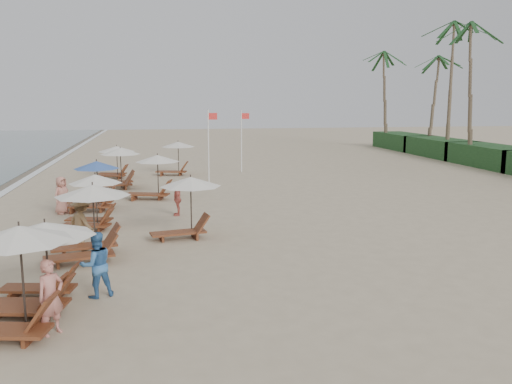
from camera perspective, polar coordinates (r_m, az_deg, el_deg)
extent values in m
plane|color=tan|center=(15.65, 0.78, -8.82)|extent=(160.00, 160.00, 0.00)
cube|color=#193D1C|center=(44.43, 23.71, 3.51)|extent=(3.20, 8.00, 1.60)
cube|color=#193D1C|center=(50.78, 18.98, 4.48)|extent=(3.20, 8.00, 1.60)
cube|color=#193D1C|center=(57.41, 15.31, 5.21)|extent=(3.20, 8.00, 1.60)
cylinder|color=brown|center=(44.74, 22.27, 9.43)|extent=(0.36, 0.36, 10.60)
cylinder|color=brown|center=(49.66, 19.92, 9.99)|extent=(0.36, 0.36, 11.40)
cylinder|color=brown|center=(54.64, 17.91, 8.77)|extent=(0.36, 0.36, 9.00)
cylinder|color=brown|center=(58.51, 13.92, 9.38)|extent=(0.36, 0.36, 9.80)
cylinder|color=black|center=(12.79, -23.51, -8.59)|extent=(0.05, 0.05, 2.28)
cone|color=white|center=(12.51, -23.83, -4.06)|extent=(2.23, 2.23, 0.35)
cylinder|color=black|center=(14.19, -21.26, -7.24)|extent=(0.05, 0.05, 2.00)
cone|color=white|center=(13.96, -21.49, -3.70)|extent=(2.41, 2.41, 0.35)
cylinder|color=black|center=(17.66, -16.79, -3.21)|extent=(0.05, 0.05, 2.31)
cone|color=white|center=(17.46, -16.96, 0.17)|extent=(2.33, 2.33, 0.35)
cylinder|color=black|center=(21.97, -16.58, -1.04)|extent=(0.05, 0.05, 2.05)
cone|color=white|center=(21.82, -16.70, 1.35)|extent=(2.05, 2.05, 0.35)
cylinder|color=black|center=(25.68, -16.46, 0.60)|extent=(0.05, 0.05, 2.17)
cone|color=#385BA5|center=(25.55, -16.57, 2.78)|extent=(2.08, 2.08, 0.35)
cylinder|color=black|center=(31.68, -14.14, 2.41)|extent=(0.05, 0.05, 2.21)
cone|color=white|center=(31.57, -14.21, 4.22)|extent=(2.26, 2.26, 0.35)
cylinder|color=black|center=(35.85, -14.52, 3.03)|extent=(0.05, 0.05, 1.98)
cone|color=white|center=(35.76, -14.59, 4.45)|extent=(2.35, 2.35, 0.35)
cylinder|color=black|center=(19.86, -6.90, -1.68)|extent=(0.05, 0.05, 2.15)
cone|color=white|center=(19.70, -6.96, 1.10)|extent=(2.24, 2.24, 0.35)
cylinder|color=black|center=(27.96, -10.36, 1.54)|extent=(0.05, 0.05, 2.15)
cone|color=white|center=(27.84, -10.42, 3.53)|extent=(2.24, 2.24, 0.35)
cylinder|color=black|center=(36.64, -8.23, 3.51)|extent=(0.05, 0.05, 2.15)
cone|color=white|center=(36.55, -8.27, 5.03)|extent=(2.24, 2.24, 0.35)
imported|color=#BD7366|center=(12.47, -20.95, -10.38)|extent=(0.71, 0.70, 1.66)
imported|color=teal|center=(14.35, -16.60, -7.41)|extent=(1.01, 0.91, 1.71)
imported|color=olive|center=(18.89, -18.00, -3.23)|extent=(1.29, 1.30, 1.80)
imported|color=#C85F50|center=(23.61, -8.34, -0.72)|extent=(0.41, 0.89, 1.48)
imported|color=tan|center=(25.21, -19.93, -0.32)|extent=(0.92, 0.97, 1.67)
cylinder|color=silver|center=(32.84, -5.07, 4.86)|extent=(0.08, 0.08, 4.42)
cube|color=red|center=(32.77, -4.63, 8.02)|extent=(0.55, 0.02, 0.40)
cylinder|color=silver|center=(37.48, -1.56, 5.39)|extent=(0.08, 0.08, 4.29)
cube|color=red|center=(37.44, -1.15, 8.06)|extent=(0.55, 0.02, 0.40)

